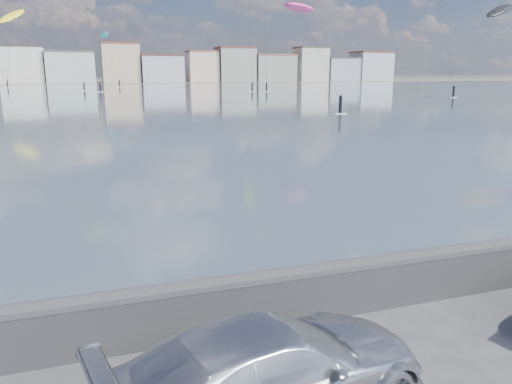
% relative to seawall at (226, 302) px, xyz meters
% --- Properties ---
extents(bay_water, '(500.00, 177.00, 0.00)m').
position_rel_seawall_xyz_m(bay_water, '(0.00, 88.80, -0.58)').
color(bay_water, '#384456').
rests_on(bay_water, ground).
extents(far_shore_strip, '(500.00, 60.00, 0.00)m').
position_rel_seawall_xyz_m(far_shore_strip, '(0.00, 197.30, -0.57)').
color(far_shore_strip, '#4C473D').
rests_on(far_shore_strip, ground).
extents(seawall, '(400.00, 0.36, 1.08)m').
position_rel_seawall_xyz_m(seawall, '(0.00, 0.00, 0.00)').
color(seawall, '#28282B').
rests_on(seawall, ground).
extents(far_buildings, '(240.79, 13.26, 14.60)m').
position_rel_seawall_xyz_m(far_buildings, '(1.31, 183.30, 5.44)').
color(far_buildings, beige).
rests_on(far_buildings, ground).
extents(car_silver, '(4.91, 2.76, 1.34)m').
position_rel_seawall_xyz_m(car_silver, '(-0.01, -2.29, 0.09)').
color(car_silver, '#BBBCC2').
rests_on(car_silver, ground).
extents(kitesurfer_5, '(8.62, 20.33, 22.49)m').
position_rel_seawall_xyz_m(kitesurfer_5, '(-20.01, 155.19, 18.66)').
color(kitesurfer_5, yellow).
rests_on(kitesurfer_5, ground).
extents(kitesurfer_9, '(8.03, 19.28, 12.84)m').
position_rel_seawall_xyz_m(kitesurfer_9, '(24.98, 54.56, 11.58)').
color(kitesurfer_9, '#E5338C').
rests_on(kitesurfer_9, ground).
extents(kitesurfer_12, '(4.50, 14.75, 15.36)m').
position_rel_seawall_xyz_m(kitesurfer_12, '(4.61, 147.75, 13.43)').
color(kitesurfer_12, '#19BFBF').
rests_on(kitesurfer_12, ground).
extents(kitesurfer_18, '(10.82, 17.04, 19.62)m').
position_rel_seawall_xyz_m(kitesurfer_18, '(85.50, 84.40, 16.46)').
color(kitesurfer_18, black).
rests_on(kitesurfer_18, ground).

